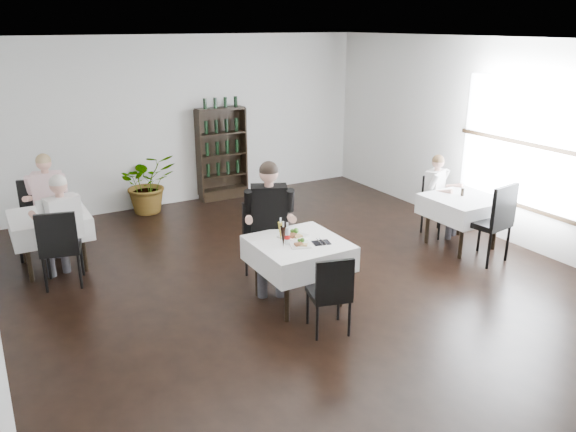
{
  "coord_description": "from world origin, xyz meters",
  "views": [
    {
      "loc": [
        -3.43,
        -5.23,
        3.2
      ],
      "look_at": [
        -0.33,
        0.2,
        1.03
      ],
      "focal_mm": 35.0,
      "sensor_mm": 36.0,
      "label": 1
    }
  ],
  "objects_px": {
    "main_table": "(298,253)",
    "potted_tree": "(148,183)",
    "diner_main": "(270,216)",
    "wine_shelf": "(222,155)"
  },
  "relations": [
    {
      "from": "main_table",
      "to": "diner_main",
      "type": "xyz_separation_m",
      "value": [
        -0.1,
        0.53,
        0.31
      ]
    },
    {
      "from": "wine_shelf",
      "to": "main_table",
      "type": "height_order",
      "value": "wine_shelf"
    },
    {
      "from": "main_table",
      "to": "potted_tree",
      "type": "bearing_deg",
      "value": 97.76
    },
    {
      "from": "main_table",
      "to": "potted_tree",
      "type": "height_order",
      "value": "potted_tree"
    },
    {
      "from": "wine_shelf",
      "to": "potted_tree",
      "type": "relative_size",
      "value": 1.65
    },
    {
      "from": "main_table",
      "to": "potted_tree",
      "type": "xyz_separation_m",
      "value": [
        -0.57,
        4.2,
        -0.09
      ]
    },
    {
      "from": "potted_tree",
      "to": "diner_main",
      "type": "xyz_separation_m",
      "value": [
        0.48,
        -3.67,
        0.4
      ]
    },
    {
      "from": "wine_shelf",
      "to": "diner_main",
      "type": "relative_size",
      "value": 1.09
    },
    {
      "from": "diner_main",
      "to": "main_table",
      "type": "bearing_deg",
      "value": -79.67
    },
    {
      "from": "diner_main",
      "to": "wine_shelf",
      "type": "bearing_deg",
      "value": 75.22
    }
  ]
}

